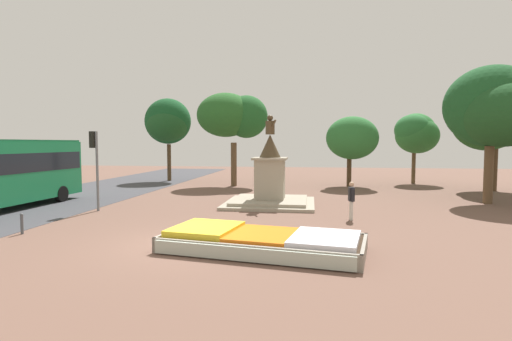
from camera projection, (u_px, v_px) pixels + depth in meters
The scene contains 12 objects.
ground_plane at pixel (183, 245), 12.99m from camera, with size 85.27×85.27×0.00m, color brown.
flower_planter at pixel (261, 242), 12.23m from camera, with size 6.51×3.73×0.64m.
statue_monument at pixel (270, 184), 21.33m from camera, with size 4.71×4.71×4.79m.
traffic_light_mid_block at pixel (95, 156), 19.31m from camera, with size 0.42×0.31×3.87m.
pedestrian_with_handbag at pixel (351, 198), 17.11m from camera, with size 0.25×0.57×1.65m.
kerb_bollard_north at pixel (22, 223), 14.47m from camera, with size 0.11×0.11×0.77m.
park_tree_far_left at pixel (352, 139), 30.01m from camera, with size 3.84×4.34×5.28m.
park_tree_behind_statue at pixel (233, 116), 30.80m from camera, with size 5.45×4.38×7.16m.
park_tree_far_right at pixel (497, 107), 21.68m from camera, with size 5.51×5.84×7.54m.
park_tree_street_side at pixel (168, 123), 34.68m from camera, with size 4.02×3.92×7.18m.
park_tree_mid_canopy at pixel (494, 114), 26.97m from camera, with size 5.48×5.90×7.51m.
park_tree_distant at pixel (416, 133), 32.41m from camera, with size 3.55×3.68×5.73m.
Camera 1 is at (4.11, -12.35, 3.30)m, focal length 28.00 mm.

